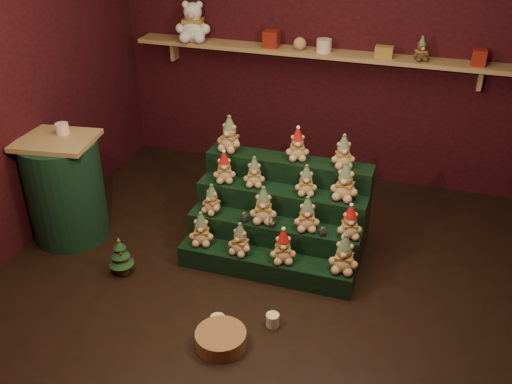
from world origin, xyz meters
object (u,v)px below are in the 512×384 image
(mug_left, at_px, (218,323))
(white_bear, at_px, (193,16))
(snow_globe_a, at_px, (244,217))
(snow_globe_c, at_px, (323,231))
(snow_globe_b, at_px, (272,222))
(side_table, at_px, (65,189))
(wicker_basket, at_px, (221,339))
(riser_tier_front, at_px, (265,266))
(mini_christmas_tree, at_px, (121,256))
(brown_bear, at_px, (421,49))
(mug_right, at_px, (273,320))

(mug_left, relative_size, white_bear, 0.22)
(snow_globe_a, xyz_separation_m, white_bear, (-1.06, 1.59, 1.16))
(snow_globe_c, bearing_deg, snow_globe_b, 180.00)
(side_table, relative_size, white_bear, 1.90)
(snow_globe_b, bearing_deg, side_table, -176.10)
(mug_left, bearing_deg, snow_globe_c, 57.48)
(snow_globe_b, relative_size, side_table, 0.09)
(wicker_basket, bearing_deg, side_table, 153.49)
(riser_tier_front, relative_size, side_table, 1.52)
(mini_christmas_tree, bearing_deg, riser_tier_front, 16.56)
(riser_tier_front, height_order, side_table, side_table)
(side_table, height_order, mug_left, side_table)
(riser_tier_front, xyz_separation_m, snow_globe_b, (0.00, 0.16, 0.31))
(brown_bear, bearing_deg, white_bear, 152.51)
(snow_globe_c, xyz_separation_m, white_bear, (-1.70, 1.59, 1.16))
(riser_tier_front, relative_size, wicker_basket, 4.04)
(wicker_basket, distance_m, white_bear, 3.23)
(mug_right, xyz_separation_m, wicker_basket, (-0.28, -0.29, 0.01))
(brown_bear, bearing_deg, snow_globe_a, -152.69)
(snow_globe_b, height_order, side_table, side_table)
(snow_globe_c, relative_size, brown_bear, 0.38)
(side_table, height_order, white_bear, white_bear)
(snow_globe_b, xyz_separation_m, snow_globe_c, (0.40, -0.00, -0.00))
(riser_tier_front, bearing_deg, brown_bear, 62.91)
(snow_globe_b, xyz_separation_m, wicker_basket, (-0.06, -0.98, -0.35))
(riser_tier_front, xyz_separation_m, wicker_basket, (-0.05, -0.82, -0.04))
(snow_globe_c, relative_size, wicker_basket, 0.23)
(snow_globe_a, bearing_deg, mug_right, -57.11)
(snow_globe_a, distance_m, mug_right, 0.90)
(riser_tier_front, distance_m, snow_globe_b, 0.35)
(snow_globe_b, xyz_separation_m, mug_left, (-0.13, -0.85, -0.35))
(snow_globe_b, xyz_separation_m, mug_right, (0.22, -0.69, -0.36))
(riser_tier_front, relative_size, snow_globe_b, 15.99)
(riser_tier_front, height_order, snow_globe_c, snow_globe_c)
(white_bear, bearing_deg, mug_left, -76.30)
(mini_christmas_tree, height_order, white_bear, white_bear)
(mug_right, bearing_deg, side_table, 164.10)
(brown_bear, bearing_deg, snow_globe_c, -134.48)
(snow_globe_a, bearing_deg, mini_christmas_tree, -150.69)
(riser_tier_front, bearing_deg, mini_christmas_tree, -163.44)
(riser_tier_front, bearing_deg, side_table, 178.78)
(riser_tier_front, height_order, white_bear, white_bear)
(side_table, distance_m, mug_left, 1.85)
(side_table, distance_m, white_bear, 2.10)
(side_table, bearing_deg, mini_christmas_tree, -35.85)
(riser_tier_front, relative_size, mug_right, 14.77)
(riser_tier_front, distance_m, mug_left, 0.70)
(wicker_basket, height_order, white_bear, white_bear)
(snow_globe_c, xyz_separation_m, wicker_basket, (-0.46, -0.98, -0.35))
(riser_tier_front, relative_size, mug_left, 13.28)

